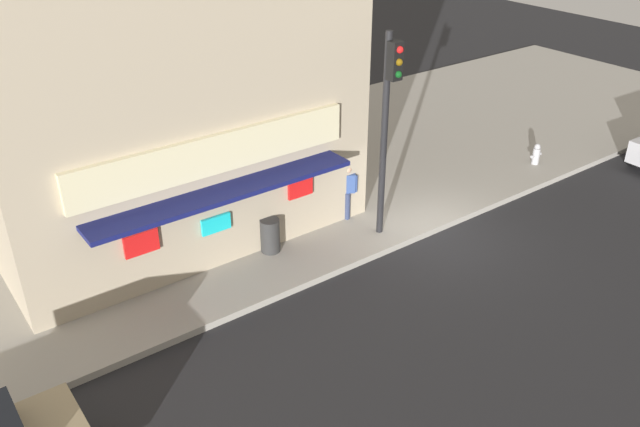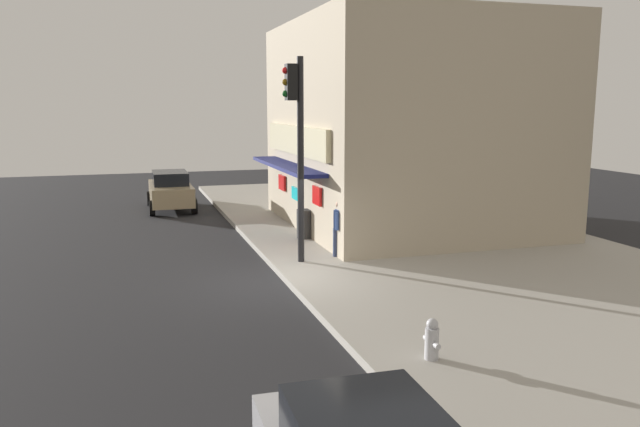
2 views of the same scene
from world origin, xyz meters
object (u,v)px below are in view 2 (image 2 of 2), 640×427
Objects in this scene: fire_hydrant at (432,340)px; pedestrian at (339,226)px; parked_car_tan at (171,190)px; trash_can at (305,224)px; traffic_light at (297,133)px.

pedestrian is (-7.47, 0.90, 0.55)m from fire_hydrant.
trash_can is at bearing 24.08° from parked_car_tan.
parked_car_tan is (-18.46, -3.01, 0.32)m from fire_hydrant.
trash_can is 2.82m from pedestrian.
parked_car_tan is at bearing -155.92° from trash_can.
pedestrian is at bearing 19.58° from parked_car_tan.
traffic_light is 7.68× the size of fire_hydrant.
fire_hydrant is 10.27m from trash_can.
trash_can is 0.57× the size of pedestrian.
traffic_light is 11.87m from parked_car_tan.
pedestrian is (2.78, 0.24, 0.43)m from trash_can.
pedestrian is at bearing 4.90° from trash_can.
fire_hydrant is at bearing 3.10° from traffic_light.
traffic_light is 1.37× the size of parked_car_tan.
pedestrian is (-0.21, 1.29, -2.65)m from traffic_light.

